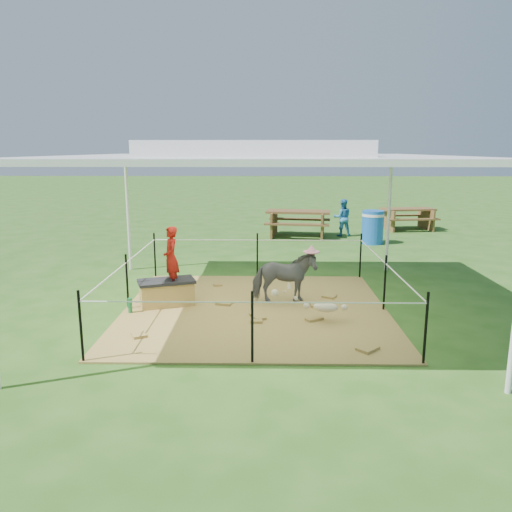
{
  "coord_description": "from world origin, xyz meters",
  "views": [
    {
      "loc": [
        0.15,
        -8.4,
        2.78
      ],
      "look_at": [
        0.0,
        0.6,
        0.85
      ],
      "focal_mm": 35.0,
      "sensor_mm": 36.0,
      "label": 1
    }
  ],
  "objects_px": {
    "straw_bale": "(167,294)",
    "green_bottle": "(130,305)",
    "woman": "(171,252)",
    "pony": "(284,278)",
    "distant_person": "(342,218)",
    "trash_barrel": "(373,227)",
    "foal": "(325,305)",
    "picnic_table_far": "(407,219)",
    "picnic_table_near": "(298,224)"
  },
  "relations": [
    {
      "from": "woman",
      "to": "distant_person",
      "type": "height_order",
      "value": "woman"
    },
    {
      "from": "pony",
      "to": "picnic_table_far",
      "type": "xyz_separation_m",
      "value": [
        4.67,
        8.78,
        -0.13
      ]
    },
    {
      "from": "woman",
      "to": "trash_barrel",
      "type": "distance_m",
      "value": 7.93
    },
    {
      "from": "straw_bale",
      "to": "foal",
      "type": "height_order",
      "value": "foal"
    },
    {
      "from": "picnic_table_near",
      "to": "pony",
      "type": "bearing_deg",
      "value": -87.48
    },
    {
      "from": "green_bottle",
      "to": "picnic_table_far",
      "type": "relative_size",
      "value": 0.14
    },
    {
      "from": "picnic_table_near",
      "to": "straw_bale",
      "type": "bearing_deg",
      "value": -102.68
    },
    {
      "from": "straw_bale",
      "to": "green_bottle",
      "type": "height_order",
      "value": "straw_bale"
    },
    {
      "from": "green_bottle",
      "to": "picnic_table_far",
      "type": "xyz_separation_m",
      "value": [
        7.33,
        9.37,
        0.22
      ]
    },
    {
      "from": "woman",
      "to": "pony",
      "type": "xyz_separation_m",
      "value": [
        2.01,
        0.14,
        -0.49
      ]
    },
    {
      "from": "foal",
      "to": "distant_person",
      "type": "xyz_separation_m",
      "value": [
        1.54,
        8.4,
        0.3
      ]
    },
    {
      "from": "picnic_table_far",
      "to": "trash_barrel",
      "type": "bearing_deg",
      "value": -130.49
    },
    {
      "from": "straw_bale",
      "to": "trash_barrel",
      "type": "bearing_deg",
      "value": 51.26
    },
    {
      "from": "woman",
      "to": "trash_barrel",
      "type": "xyz_separation_m",
      "value": [
        4.89,
        6.22,
        -0.5
      ]
    },
    {
      "from": "woman",
      "to": "pony",
      "type": "distance_m",
      "value": 2.07
    },
    {
      "from": "distant_person",
      "to": "pony",
      "type": "bearing_deg",
      "value": 70.87
    },
    {
      "from": "straw_bale",
      "to": "pony",
      "type": "distance_m",
      "value": 2.13
    },
    {
      "from": "straw_bale",
      "to": "woman",
      "type": "relative_size",
      "value": 0.83
    },
    {
      "from": "woman",
      "to": "distant_person",
      "type": "distance_m",
      "value": 8.64
    },
    {
      "from": "woman",
      "to": "picnic_table_far",
      "type": "height_order",
      "value": "woman"
    },
    {
      "from": "trash_barrel",
      "to": "picnic_table_far",
      "type": "relative_size",
      "value": 0.55
    },
    {
      "from": "pony",
      "to": "woman",
      "type": "bearing_deg",
      "value": 89.44
    },
    {
      "from": "trash_barrel",
      "to": "picnic_table_near",
      "type": "height_order",
      "value": "trash_barrel"
    },
    {
      "from": "straw_bale",
      "to": "woman",
      "type": "height_order",
      "value": "woman"
    },
    {
      "from": "green_bottle",
      "to": "distant_person",
      "type": "relative_size",
      "value": 0.21
    },
    {
      "from": "distant_person",
      "to": "foal",
      "type": "bearing_deg",
      "value": 76.86
    },
    {
      "from": "picnic_table_far",
      "to": "green_bottle",
      "type": "bearing_deg",
      "value": -135.03
    },
    {
      "from": "straw_bale",
      "to": "picnic_table_far",
      "type": "distance_m",
      "value": 11.2
    },
    {
      "from": "trash_barrel",
      "to": "green_bottle",
      "type": "bearing_deg",
      "value": -129.71
    },
    {
      "from": "picnic_table_near",
      "to": "foal",
      "type": "bearing_deg",
      "value": -82.41
    },
    {
      "from": "straw_bale",
      "to": "woman",
      "type": "xyz_separation_m",
      "value": [
        0.1,
        0.0,
        0.76
      ]
    },
    {
      "from": "woman",
      "to": "trash_barrel",
      "type": "height_order",
      "value": "woman"
    },
    {
      "from": "trash_barrel",
      "to": "picnic_table_far",
      "type": "xyz_separation_m",
      "value": [
        1.79,
        2.7,
        -0.12
      ]
    },
    {
      "from": "picnic_table_far",
      "to": "distant_person",
      "type": "relative_size",
      "value": 1.5
    },
    {
      "from": "green_bottle",
      "to": "trash_barrel",
      "type": "height_order",
      "value": "trash_barrel"
    },
    {
      "from": "pony",
      "to": "trash_barrel",
      "type": "distance_m",
      "value": 6.72
    },
    {
      "from": "picnic_table_far",
      "to": "pony",
      "type": "bearing_deg",
      "value": -125.0
    },
    {
      "from": "pony",
      "to": "distant_person",
      "type": "relative_size",
      "value": 0.94
    },
    {
      "from": "green_bottle",
      "to": "pony",
      "type": "relative_size",
      "value": 0.23
    },
    {
      "from": "straw_bale",
      "to": "distant_person",
      "type": "relative_size",
      "value": 0.77
    },
    {
      "from": "pony",
      "to": "picnic_table_far",
      "type": "height_order",
      "value": "pony"
    },
    {
      "from": "pony",
      "to": "trash_barrel",
      "type": "xyz_separation_m",
      "value": [
        2.88,
        6.08,
        -0.01
      ]
    },
    {
      "from": "pony",
      "to": "picnic_table_near",
      "type": "relative_size",
      "value": 0.56
    },
    {
      "from": "trash_barrel",
      "to": "distant_person",
      "type": "height_order",
      "value": "distant_person"
    },
    {
      "from": "straw_bale",
      "to": "foal",
      "type": "distance_m",
      "value": 2.88
    },
    {
      "from": "foal",
      "to": "trash_barrel",
      "type": "bearing_deg",
      "value": 84.59
    },
    {
      "from": "straw_bale",
      "to": "picnic_table_far",
      "type": "relative_size",
      "value": 0.51
    },
    {
      "from": "green_bottle",
      "to": "picnic_table_near",
      "type": "xyz_separation_m",
      "value": [
        3.39,
        7.89,
        0.26
      ]
    },
    {
      "from": "straw_bale",
      "to": "trash_barrel",
      "type": "distance_m",
      "value": 7.98
    },
    {
      "from": "trash_barrel",
      "to": "pony",
      "type": "bearing_deg",
      "value": -115.34
    }
  ]
}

